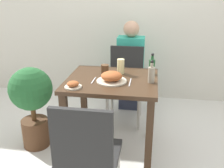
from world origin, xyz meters
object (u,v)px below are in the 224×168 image
(sauce_bottle, at_px, (151,74))
(person_figure, at_px, (130,67))
(chair_near, at_px, (87,153))
(drink_cup, at_px, (105,69))
(chair_far, at_px, (126,80))
(side_plate, at_px, (73,85))
(potted_plant_left, at_px, (32,99))
(juice_glass, at_px, (121,66))
(condiment_bottle, at_px, (152,66))
(food_plate, at_px, (112,77))

(sauce_bottle, bearing_deg, person_figure, 104.10)
(chair_near, bearing_deg, drink_cup, -87.42)
(drink_cup, xyz_separation_m, person_figure, (0.17, 0.89, -0.24))
(chair_far, relative_size, person_figure, 0.77)
(side_plate, bearing_deg, sauce_bottle, 19.03)
(side_plate, relative_size, sauce_bottle, 0.70)
(chair_near, height_order, side_plate, chair_near)
(chair_near, distance_m, potted_plant_left, 1.06)
(juice_glass, bearing_deg, drink_cup, -179.17)
(sauce_bottle, bearing_deg, side_plate, -160.97)
(potted_plant_left, bearing_deg, chair_near, -45.27)
(juice_glass, xyz_separation_m, person_figure, (0.02, 0.89, -0.27))
(drink_cup, distance_m, juice_glass, 0.16)
(juice_glass, height_order, condiment_bottle, condiment_bottle)
(side_plate, height_order, condiment_bottle, condiment_bottle)
(potted_plant_left, relative_size, person_figure, 0.72)
(chair_far, distance_m, drink_cup, 0.66)
(chair_near, relative_size, sauce_bottle, 4.35)
(chair_far, distance_m, juice_glass, 0.66)
(sauce_bottle, distance_m, potted_plant_left, 1.20)
(chair_near, height_order, chair_far, same)
(food_plate, bearing_deg, sauce_bottle, 5.05)
(juice_glass, bearing_deg, person_figure, 88.72)
(juice_glass, distance_m, person_figure, 0.93)
(chair_far, distance_m, person_figure, 0.34)
(chair_far, xyz_separation_m, drink_cup, (-0.15, -0.56, 0.31))
(sauce_bottle, relative_size, potted_plant_left, 0.24)
(drink_cup, bearing_deg, side_plate, -114.29)
(juice_glass, distance_m, potted_plant_left, 0.93)
(sauce_bottle, height_order, person_figure, person_figure)
(drink_cup, xyz_separation_m, juice_glass, (0.15, 0.00, 0.03))
(side_plate, xyz_separation_m, potted_plant_left, (-0.51, 0.25, -0.28))
(condiment_bottle, distance_m, person_figure, 0.94)
(food_plate, relative_size, juice_glass, 1.88)
(food_plate, bearing_deg, chair_far, 86.83)
(person_figure, bearing_deg, chair_near, -94.18)
(side_plate, distance_m, juice_glass, 0.55)
(sauce_bottle, bearing_deg, drink_cup, 155.56)
(juice_glass, bearing_deg, potted_plant_left, -168.39)
(potted_plant_left, bearing_deg, chair_far, 40.77)
(drink_cup, relative_size, juice_glass, 0.57)
(chair_near, xyz_separation_m, juice_glass, (0.11, 0.93, 0.34))
(drink_cup, relative_size, person_figure, 0.07)
(food_plate, xyz_separation_m, potted_plant_left, (-0.81, 0.06, -0.29))
(side_plate, xyz_separation_m, person_figure, (0.37, 1.31, -0.22))
(chair_near, xyz_separation_m, condiment_bottle, (0.41, 0.96, 0.35))
(food_plate, distance_m, condiment_bottle, 0.44)
(chair_near, distance_m, condiment_bottle, 1.10)
(food_plate, distance_m, side_plate, 0.35)
(drink_cup, relative_size, potted_plant_left, 0.10)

